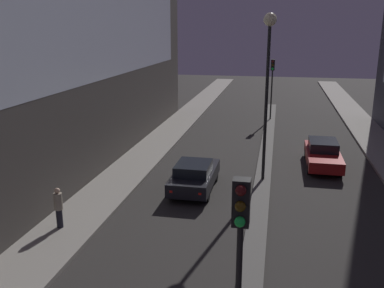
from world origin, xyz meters
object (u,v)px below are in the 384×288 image
(traffic_light_near, at_px, (240,248))
(traffic_light_mid, at_px, (272,76))
(street_lamp, at_px, (268,59))
(pedestrian_on_left_sidewalk, at_px, (59,207))
(car_left_lane, at_px, (194,175))
(car_right_lane, at_px, (323,154))

(traffic_light_near, height_order, traffic_light_mid, same)
(traffic_light_mid, height_order, street_lamp, street_lamp)
(street_lamp, bearing_deg, pedestrian_on_left_sidewalk, -136.39)
(street_lamp, distance_m, car_left_lane, 6.70)
(traffic_light_mid, distance_m, pedestrian_on_left_sidewalk, 23.90)
(street_lamp, relative_size, car_right_lane, 1.74)
(traffic_light_mid, xyz_separation_m, street_lamp, (0.00, -15.26, 2.49))
(traffic_light_near, bearing_deg, street_lamp, 90.00)
(traffic_light_mid, bearing_deg, car_left_lane, -100.78)
(traffic_light_near, relative_size, street_lamp, 0.61)
(traffic_light_near, height_order, pedestrian_on_left_sidewalk, traffic_light_near)
(traffic_light_mid, relative_size, car_left_lane, 1.14)
(traffic_light_near, bearing_deg, car_left_lane, 104.92)
(car_left_lane, bearing_deg, traffic_light_near, -75.08)
(traffic_light_mid, bearing_deg, traffic_light_near, -90.00)
(street_lamp, relative_size, pedestrian_on_left_sidewalk, 5.05)
(traffic_light_near, relative_size, car_right_lane, 1.06)
(traffic_light_near, xyz_separation_m, traffic_light_mid, (0.00, 29.34, 0.00))
(pedestrian_on_left_sidewalk, bearing_deg, car_right_lane, 43.95)
(car_right_lane, bearing_deg, pedestrian_on_left_sidewalk, -136.05)
(traffic_light_near, relative_size, pedestrian_on_left_sidewalk, 3.07)
(car_left_lane, relative_size, pedestrian_on_left_sidewalk, 2.68)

